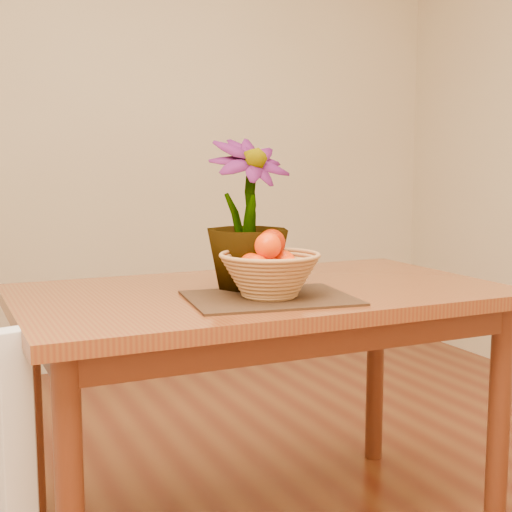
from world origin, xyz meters
name	(u,v)px	position (x,y,z in m)	size (l,w,h in m)	color
wall_back	(105,117)	(0.00, 2.25, 1.35)	(4.00, 0.02, 2.70)	beige
table	(262,318)	(0.00, 0.30, 0.66)	(1.40, 0.80, 0.75)	brown
placemat	(270,298)	(-0.05, 0.14, 0.75)	(0.44, 0.33, 0.01)	#372414
wicker_basket	(270,277)	(-0.05, 0.14, 0.81)	(0.27, 0.27, 0.11)	#B6824C
orange_pile	(270,257)	(-0.05, 0.15, 0.86)	(0.18, 0.17, 0.13)	#F03703
potted_plant	(247,214)	(-0.04, 0.31, 0.97)	(0.24, 0.24, 0.43)	#164714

